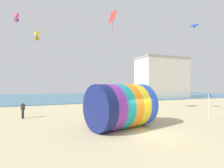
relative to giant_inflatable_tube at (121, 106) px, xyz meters
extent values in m
plane|color=#CCBA8C|center=(1.11, -2.37, -1.83)|extent=(120.00, 120.00, 0.00)
cube|color=teal|center=(1.11, 39.37, -1.78)|extent=(120.00, 40.00, 0.10)
cylinder|color=navy|center=(-2.10, -0.58, 0.00)|extent=(1.80, 3.75, 3.65)
cylinder|color=purple|center=(-1.27, -0.35, 0.00)|extent=(1.80, 3.75, 3.65)
cylinder|color=teal|center=(-0.44, -0.12, 0.00)|extent=(1.80, 3.75, 3.65)
cylinder|color=orange|center=(0.39, 0.11, 0.00)|extent=(1.80, 3.75, 3.65)
cylinder|color=yellow|center=(1.22, 0.33, 0.00)|extent=(1.80, 3.75, 3.65)
cylinder|color=blue|center=(2.05, 0.56, 0.00)|extent=(1.80, 3.75, 3.65)
cylinder|color=black|center=(2.48, 0.68, 0.00)|extent=(0.95, 3.26, 3.36)
cylinder|color=#726651|center=(4.05, 1.89, -1.42)|extent=(0.24, 0.24, 0.81)
cube|color=white|center=(4.05, 1.89, -0.72)|extent=(0.42, 0.38, 0.61)
sphere|color=#9E7051|center=(4.05, 1.89, -0.28)|extent=(0.22, 0.22, 0.22)
cube|color=red|center=(1.91, 6.56, 10.13)|extent=(0.84, 1.21, 1.52)
cylinder|color=maroon|center=(1.91, 6.56, 9.03)|extent=(0.03, 0.03, 1.60)
cube|color=yellow|center=(-6.75, 12.84, 8.81)|extent=(0.55, 0.55, 0.45)
cube|color=olive|center=(-6.75, 12.84, 8.13)|extent=(0.55, 0.55, 0.45)
cylinder|color=black|center=(-6.75, 12.84, 8.47)|extent=(0.02, 0.02, 1.20)
cube|color=#D1339E|center=(-9.10, 11.99, 10.62)|extent=(0.49, 0.49, 0.38)
cube|color=#7D1E5E|center=(-9.10, 11.99, 10.06)|extent=(0.49, 0.49, 0.38)
cylinder|color=black|center=(-9.10, 11.99, 10.34)|extent=(0.02, 0.02, 1.01)
ellipsoid|color=blue|center=(9.63, 1.31, 8.41)|extent=(0.64, 1.02, 0.37)
cube|color=navy|center=(9.63, 1.31, 8.20)|extent=(0.06, 0.14, 0.24)
cylinder|color=black|center=(-7.99, 7.72, -1.38)|extent=(0.24, 0.24, 0.88)
cube|color=#232328|center=(-7.99, 7.72, -0.61)|extent=(0.41, 0.41, 0.66)
sphere|color=#9E7051|center=(-7.99, 7.72, -0.14)|extent=(0.24, 0.24, 0.24)
cylinder|color=#383D56|center=(1.93, 7.60, -1.39)|extent=(0.24, 0.24, 0.88)
cube|color=#2D4CA5|center=(1.93, 7.60, -0.62)|extent=(0.42, 0.35, 0.66)
sphere|color=tan|center=(1.93, 7.60, -0.15)|extent=(0.24, 0.24, 0.24)
cube|color=silver|center=(23.29, 24.42, 3.29)|extent=(12.76, 6.81, 10.23)
cube|color=gray|center=(23.29, 24.42, 8.65)|extent=(13.02, 6.95, 0.50)
cylinder|color=silver|center=(9.05, -0.86, -0.46)|extent=(0.05, 0.05, 2.73)
cone|color=blue|center=(9.27, -0.86, 0.73)|extent=(0.45, 0.36, 0.36)
cube|color=#268C4C|center=(3.72, 1.41, -1.65)|extent=(0.56, 0.63, 0.36)
camera|label=1|loc=(-6.20, -13.15, 1.79)|focal=28.00mm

